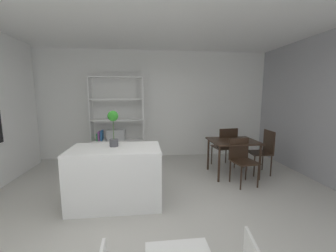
# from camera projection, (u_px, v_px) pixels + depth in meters

# --- Properties ---
(ground_plane) EXTENTS (9.27, 9.27, 0.00)m
(ground_plane) POSITION_uv_depth(u_px,v_px,m) (148.00, 216.00, 2.92)
(ground_plane) COLOR beige
(back_partition) EXTENTS (6.74, 0.06, 2.84)m
(back_partition) POSITION_uv_depth(u_px,v_px,m) (145.00, 105.00, 5.60)
(back_partition) COLOR white
(back_partition) RESTS_ON ground_plane
(kitchen_island) EXTENTS (1.36, 0.79, 0.89)m
(kitchen_island) POSITION_uv_depth(u_px,v_px,m) (116.00, 176.00, 3.21)
(kitchen_island) COLOR white
(kitchen_island) RESTS_ON ground_plane
(potted_plant_on_island) EXTENTS (0.16, 0.16, 0.56)m
(potted_plant_on_island) POSITION_uv_depth(u_px,v_px,m) (113.00, 125.00, 3.19)
(potted_plant_on_island) COLOR #4C4C51
(potted_plant_on_island) RESTS_ON kitchen_island
(open_bookshelf) EXTENTS (1.30, 0.32, 2.12)m
(open_bookshelf) POSITION_uv_depth(u_px,v_px,m) (115.00, 127.00, 5.25)
(open_bookshelf) COLOR white
(open_bookshelf) RESTS_ON ground_plane
(dining_table) EXTENTS (0.96, 0.80, 0.74)m
(dining_table) POSITION_uv_depth(u_px,v_px,m) (233.00, 144.00, 4.35)
(dining_table) COLOR black
(dining_table) RESTS_ON ground_plane
(dining_chair_far) EXTENTS (0.50, 0.51, 0.94)m
(dining_chair_far) POSITION_uv_depth(u_px,v_px,m) (226.00, 144.00, 4.78)
(dining_chair_far) COLOR black
(dining_chair_far) RESTS_ON ground_plane
(dining_chair_window_side) EXTENTS (0.45, 0.45, 0.94)m
(dining_chair_window_side) POSITION_uv_depth(u_px,v_px,m) (264.00, 148.00, 4.44)
(dining_chair_window_side) COLOR black
(dining_chair_window_side) RESTS_ON ground_plane
(dining_chair_near) EXTENTS (0.47, 0.47, 0.86)m
(dining_chair_near) POSITION_uv_depth(u_px,v_px,m) (242.00, 157.00, 3.94)
(dining_chair_near) COLOR black
(dining_chair_near) RESTS_ON ground_plane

